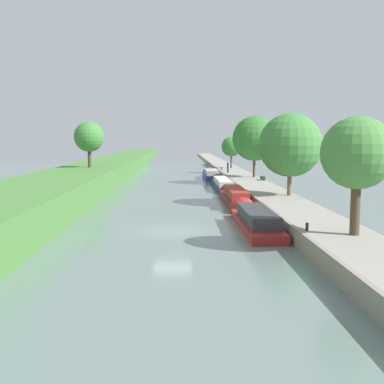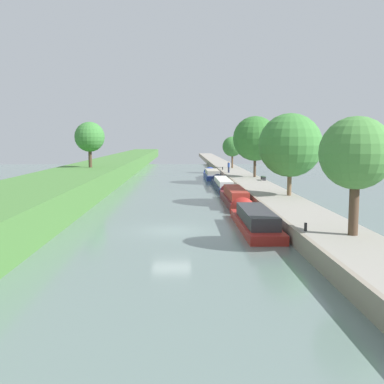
{
  "view_description": "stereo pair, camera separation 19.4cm",
  "coord_description": "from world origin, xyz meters",
  "px_view_note": "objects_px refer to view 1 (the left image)",
  "views": [
    {
      "loc": [
        0.43,
        -29.67,
        5.94
      ],
      "look_at": [
        1.66,
        13.3,
        1.0
      ],
      "focal_mm": 43.46,
      "sensor_mm": 36.0,
      "label": 1
    },
    {
      "loc": [
        0.62,
        -29.67,
        5.94
      ],
      "look_at": [
        1.66,
        13.3,
        1.0
      ],
      "focal_mm": 43.46,
      "sensor_mm": 36.0,
      "label": 2
    }
  ],
  "objects_px": {
    "narrowboat_red": "(254,219)",
    "mooring_bollard_near": "(307,227)",
    "narrowboat_maroon": "(234,197)",
    "narrowboat_navy": "(222,184)",
    "park_bench": "(263,177)",
    "person_walking": "(228,167)",
    "mooring_bollard_far": "(222,168)",
    "narrowboat_blue": "(211,175)"
  },
  "relations": [
    {
      "from": "narrowboat_red",
      "to": "person_walking",
      "type": "xyz_separation_m",
      "value": [
        2.13,
        36.97,
        1.31
      ]
    },
    {
      "from": "narrowboat_navy",
      "to": "narrowboat_blue",
      "type": "distance_m",
      "value": 14.1
    },
    {
      "from": "narrowboat_maroon",
      "to": "park_bench",
      "type": "xyz_separation_m",
      "value": [
        5.01,
        13.08,
        0.7
      ]
    },
    {
      "from": "narrowboat_maroon",
      "to": "narrowboat_navy",
      "type": "xyz_separation_m",
      "value": [
        0.1,
        13.71,
        -0.12
      ]
    },
    {
      "from": "person_walking",
      "to": "mooring_bollard_near",
      "type": "height_order",
      "value": "person_walking"
    },
    {
      "from": "narrowboat_navy",
      "to": "park_bench",
      "type": "xyz_separation_m",
      "value": [
        4.91,
        -0.63,
        0.82
      ]
    },
    {
      "from": "narrowboat_red",
      "to": "narrowboat_navy",
      "type": "height_order",
      "value": "narrowboat_red"
    },
    {
      "from": "person_walking",
      "to": "mooring_bollard_far",
      "type": "relative_size",
      "value": 3.69
    },
    {
      "from": "mooring_bollard_near",
      "to": "park_bench",
      "type": "xyz_separation_m",
      "value": [
        3.19,
        30.89,
        0.12
      ]
    },
    {
      "from": "narrowboat_blue",
      "to": "person_walking",
      "type": "relative_size",
      "value": 6.28
    },
    {
      "from": "mooring_bollard_far",
      "to": "narrowboat_maroon",
      "type": "bearing_deg",
      "value": -93.24
    },
    {
      "from": "narrowboat_maroon",
      "to": "mooring_bollard_near",
      "type": "relative_size",
      "value": 26.12
    },
    {
      "from": "narrowboat_blue",
      "to": "park_bench",
      "type": "bearing_deg",
      "value": -70.4
    },
    {
      "from": "narrowboat_red",
      "to": "park_bench",
      "type": "bearing_deg",
      "value": 78.38
    },
    {
      "from": "narrowboat_navy",
      "to": "narrowboat_blue",
      "type": "xyz_separation_m",
      "value": [
        -0.33,
        14.1,
        0.04
      ]
    },
    {
      "from": "narrowboat_red",
      "to": "narrowboat_blue",
      "type": "xyz_separation_m",
      "value": [
        -0.23,
        39.11,
        0.0
      ]
    },
    {
      "from": "narrowboat_red",
      "to": "narrowboat_blue",
      "type": "relative_size",
      "value": 1.1
    },
    {
      "from": "narrowboat_red",
      "to": "narrowboat_navy",
      "type": "xyz_separation_m",
      "value": [
        0.1,
        25.01,
        -0.03
      ]
    },
    {
      "from": "narrowboat_navy",
      "to": "narrowboat_red",
      "type": "bearing_deg",
      "value": -90.24
    },
    {
      "from": "narrowboat_navy",
      "to": "mooring_bollard_far",
      "type": "xyz_separation_m",
      "value": [
        1.73,
        18.54,
        0.7
      ]
    },
    {
      "from": "narrowboat_maroon",
      "to": "mooring_bollard_far",
      "type": "distance_m",
      "value": 32.31
    },
    {
      "from": "person_walking",
      "to": "mooring_bollard_near",
      "type": "xyz_separation_m",
      "value": [
        -0.3,
        -43.48,
        -0.65
      ]
    },
    {
      "from": "narrowboat_red",
      "to": "narrowboat_blue",
      "type": "height_order",
      "value": "narrowboat_blue"
    },
    {
      "from": "person_walking",
      "to": "mooring_bollard_near",
      "type": "bearing_deg",
      "value": -90.4
    },
    {
      "from": "narrowboat_maroon",
      "to": "mooring_bollard_far",
      "type": "xyz_separation_m",
      "value": [
        1.82,
        32.26,
        0.58
      ]
    },
    {
      "from": "narrowboat_navy",
      "to": "person_walking",
      "type": "height_order",
      "value": "person_walking"
    },
    {
      "from": "narrowboat_red",
      "to": "mooring_bollard_near",
      "type": "distance_m",
      "value": 6.79
    },
    {
      "from": "park_bench",
      "to": "mooring_bollard_near",
      "type": "bearing_deg",
      "value": -95.89
    },
    {
      "from": "narrowboat_maroon",
      "to": "mooring_bollard_near",
      "type": "bearing_deg",
      "value": -84.15
    },
    {
      "from": "narrowboat_navy",
      "to": "mooring_bollard_near",
      "type": "xyz_separation_m",
      "value": [
        1.73,
        -31.52,
        0.7
      ]
    },
    {
      "from": "person_walking",
      "to": "narrowboat_red",
      "type": "bearing_deg",
      "value": -93.3
    },
    {
      "from": "narrowboat_red",
      "to": "mooring_bollard_near",
      "type": "xyz_separation_m",
      "value": [
        1.83,
        -6.51,
        0.67
      ]
    },
    {
      "from": "narrowboat_maroon",
      "to": "narrowboat_red",
      "type": "bearing_deg",
      "value": -90.02
    },
    {
      "from": "narrowboat_blue",
      "to": "person_walking",
      "type": "height_order",
      "value": "person_walking"
    },
    {
      "from": "narrowboat_navy",
      "to": "person_walking",
      "type": "bearing_deg",
      "value": 80.37
    },
    {
      "from": "narrowboat_red",
      "to": "person_walking",
      "type": "height_order",
      "value": "person_walking"
    },
    {
      "from": "mooring_bollard_far",
      "to": "park_bench",
      "type": "distance_m",
      "value": 19.44
    },
    {
      "from": "narrowboat_blue",
      "to": "park_bench",
      "type": "xyz_separation_m",
      "value": [
        5.24,
        -14.73,
        0.78
      ]
    },
    {
      "from": "narrowboat_red",
      "to": "person_walking",
      "type": "distance_m",
      "value": 37.06
    },
    {
      "from": "narrowboat_red",
      "to": "mooring_bollard_near",
      "type": "height_order",
      "value": "mooring_bollard_near"
    },
    {
      "from": "mooring_bollard_near",
      "to": "park_bench",
      "type": "height_order",
      "value": "park_bench"
    },
    {
      "from": "person_walking",
      "to": "narrowboat_maroon",
      "type": "bearing_deg",
      "value": -94.74
    }
  ]
}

